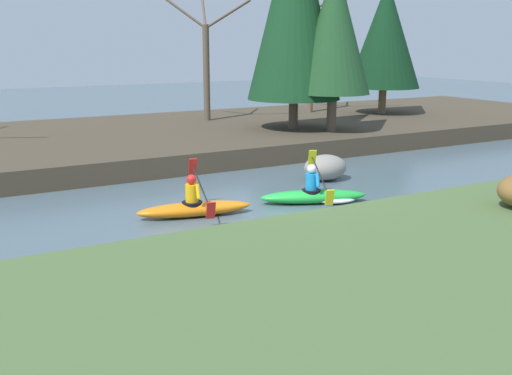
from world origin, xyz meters
TOP-DOWN VIEW (x-y plane):
  - ground_plane at (0.00, 0.00)m, footprint 90.00×90.00m
  - riverbank_near at (0.00, -6.28)m, footprint 44.00×7.34m
  - riverbank_far at (0.00, 10.12)m, footprint 44.00×10.92m
  - conifer_tree_far_left at (5.68, 7.83)m, footprint 3.60×3.60m
  - conifer_tree_left at (6.58, 6.53)m, footprint 2.80×2.80m
  - conifer_tree_mid_left at (12.19, 10.13)m, footprint 3.36×3.36m
  - bare_tree_mid_upstream at (3.84, 11.90)m, footprint 2.99×2.95m
  - bare_tree_mid_downstream at (9.52, 12.33)m, footprint 3.59×3.55m
  - kayaker_lead at (1.51, 0.16)m, footprint 2.73×1.99m
  - kayaker_middle at (-1.68, 0.59)m, footprint 2.79×2.06m
  - boulder_midstream at (3.21, 2.20)m, footprint 1.34×1.05m

SIDE VIEW (x-z plane):
  - ground_plane at x=0.00m, z-range 0.00..0.00m
  - kayaker_lead at x=1.51m, z-range -0.40..0.80m
  - kayaker_middle at x=-1.68m, z-range -0.38..0.82m
  - riverbank_far at x=0.00m, z-range 0.00..0.67m
  - boulder_midstream at x=3.21m, z-range 0.00..0.76m
  - riverbank_near at x=0.00m, z-range 0.00..0.79m
  - bare_tree_mid_upstream at x=3.84m, z-range 0.52..5.88m
  - bare_tree_mid_downstream at x=9.52m, z-range 0.48..7.00m
  - conifer_tree_mid_left at x=12.19m, z-range 1.27..7.36m
  - conifer_tree_left at x=6.58m, z-range 1.37..7.60m
  - conifer_tree_far_left at x=5.68m, z-range 1.24..9.65m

